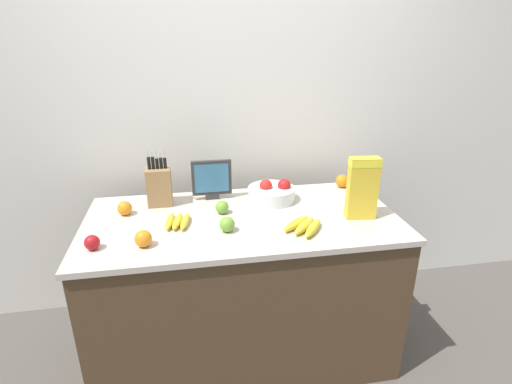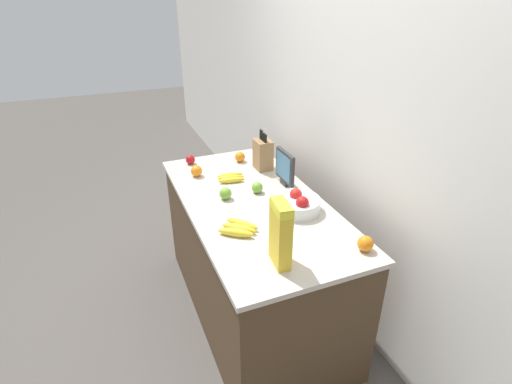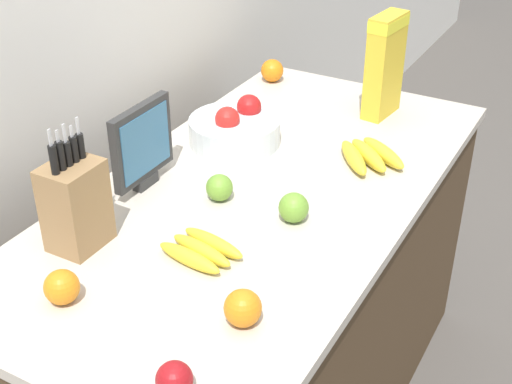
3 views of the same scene
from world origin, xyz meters
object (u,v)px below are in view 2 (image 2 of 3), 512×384
object	(u,v)px
cereal_box	(281,231)
fruit_bowl	(297,204)
small_monitor	(285,167)
banana_bunch_left	(239,228)
knife_block	(263,154)
banana_bunch_right	(231,178)
orange_mid_left	(365,244)
apple_middle	(257,188)
orange_front_center	(240,157)
apple_by_knife_block	(226,193)
apple_rear	(190,160)
orange_near_bowl	(197,171)

from	to	relation	value
cereal_box	fruit_bowl	distance (m)	0.53
small_monitor	banana_bunch_left	bearing A→B (deg)	-48.60
knife_block	banana_bunch_right	xyz separation A→B (m)	(0.10, -0.28, -0.09)
knife_block	orange_mid_left	distance (m)	1.12
fruit_bowl	orange_mid_left	size ratio (longest dim) A/B	3.38
apple_middle	orange_front_center	distance (m)	0.52
cereal_box	apple_by_knife_block	world-z (taller)	cereal_box
small_monitor	apple_middle	world-z (taller)	small_monitor
small_monitor	orange_mid_left	world-z (taller)	small_monitor
apple_middle	apple_rear	bearing A→B (deg)	-155.20
fruit_bowl	banana_bunch_left	bearing A→B (deg)	-78.50
orange_near_bowl	cereal_box	bearing A→B (deg)	6.14
knife_block	orange_mid_left	size ratio (longest dim) A/B	3.97
orange_mid_left	banana_bunch_right	bearing A→B (deg)	-160.63
banana_bunch_right	apple_by_knife_block	bearing A→B (deg)	-25.90
apple_by_knife_block	orange_front_center	size ratio (longest dim) A/B	1.00
fruit_bowl	cereal_box	bearing A→B (deg)	-36.99
fruit_bowl	apple_rear	bearing A→B (deg)	-155.65
apple_rear	apple_middle	bearing A→B (deg)	24.80
banana_bunch_left	orange_mid_left	xyz separation A→B (m)	(0.40, 0.52, 0.02)
cereal_box	orange_mid_left	world-z (taller)	cereal_box
cereal_box	banana_bunch_right	distance (m)	0.96
fruit_bowl	banana_bunch_right	world-z (taller)	fruit_bowl
cereal_box	banana_bunch_right	xyz separation A→B (m)	(-0.94, 0.08, -0.16)
fruit_bowl	apple_by_knife_block	distance (m)	0.45
apple_rear	small_monitor	bearing A→B (deg)	40.68
cereal_box	apple_rear	bearing A→B (deg)	-169.06
apple_middle	apple_by_knife_block	bearing A→B (deg)	-88.94
banana_bunch_left	apple_rear	bearing A→B (deg)	-178.95
small_monitor	orange_front_center	distance (m)	0.50
banana_bunch_left	apple_rear	xyz separation A→B (m)	(-0.99, -0.02, 0.01)
apple_by_knife_block	orange_near_bowl	size ratio (longest dim) A/B	0.97
knife_block	apple_middle	size ratio (longest dim) A/B	4.48
orange_near_bowl	orange_front_center	bearing A→B (deg)	108.98
cereal_box	banana_bunch_left	bearing A→B (deg)	-158.67
small_monitor	banana_bunch_right	size ratio (longest dim) A/B	1.18
banana_bunch_left	orange_near_bowl	size ratio (longest dim) A/B	2.98
small_monitor	orange_front_center	world-z (taller)	small_monitor
fruit_bowl	orange_front_center	world-z (taller)	fruit_bowl
apple_middle	orange_near_bowl	size ratio (longest dim) A/B	0.91
knife_block	orange_mid_left	bearing A→B (deg)	4.05
cereal_box	apple_middle	xyz separation A→B (m)	(-0.71, 0.18, -0.14)
orange_mid_left	apple_middle	bearing A→B (deg)	-161.53
knife_block	banana_bunch_left	bearing A→B (deg)	-32.03
knife_block	small_monitor	size ratio (longest dim) A/B	1.37
fruit_bowl	orange_near_bowl	distance (m)	0.81
banana_bunch_left	orange_front_center	xyz separation A→B (m)	(-0.89, 0.34, 0.02)
knife_block	apple_by_knife_block	xyz separation A→B (m)	(0.34, -0.39, -0.07)
knife_block	apple_rear	bearing A→B (deg)	-120.96
apple_rear	orange_mid_left	bearing A→B (deg)	21.32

